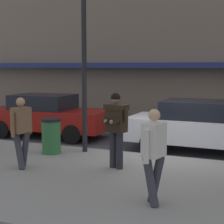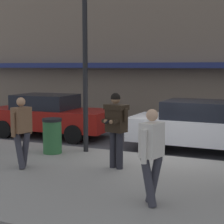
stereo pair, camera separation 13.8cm
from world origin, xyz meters
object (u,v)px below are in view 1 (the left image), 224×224
(street_lamp_post, at_px, (84,45))
(trash_bin, at_px, (51,136))
(parked_sedan_near, at_px, (47,115))
(man_texting_on_phone, at_px, (116,122))
(parked_sedan_mid, at_px, (203,126))
(pedestrian_dark_coat, at_px, (21,128))
(pedestrian_in_light_coat, at_px, (154,151))

(street_lamp_post, bearing_deg, trash_bin, -144.14)
(parked_sedan_near, distance_m, man_texting_on_phone, 5.40)
(parked_sedan_near, xyz_separation_m, trash_bin, (1.88, -2.71, -0.16))
(man_texting_on_phone, distance_m, trash_bin, 2.45)
(parked_sedan_mid, height_order, man_texting_on_phone, man_texting_on_phone)
(man_texting_on_phone, relative_size, pedestrian_dark_coat, 1.06)
(man_texting_on_phone, height_order, pedestrian_in_light_coat, man_texting_on_phone)
(parked_sedan_near, xyz_separation_m, pedestrian_dark_coat, (2.06, -4.30, 0.32))
(parked_sedan_mid, distance_m, man_texting_on_phone, 3.52)
(pedestrian_in_light_coat, height_order, street_lamp_post, street_lamp_post)
(pedestrian_in_light_coat, bearing_deg, street_lamp_post, 132.94)
(pedestrian_dark_coat, relative_size, trash_bin, 1.74)
(parked_sedan_mid, relative_size, pedestrian_in_light_coat, 2.65)
(street_lamp_post, distance_m, trash_bin, 2.68)
(man_texting_on_phone, xyz_separation_m, pedestrian_in_light_coat, (1.50, -1.92, -0.14))
(parked_sedan_mid, relative_size, street_lamp_post, 0.92)
(man_texting_on_phone, distance_m, pedestrian_in_light_coat, 2.44)
(parked_sedan_near, relative_size, street_lamp_post, 0.94)
(parked_sedan_mid, relative_size, man_texting_on_phone, 2.50)
(street_lamp_post, bearing_deg, pedestrian_in_light_coat, -47.06)
(parked_sedan_mid, bearing_deg, parked_sedan_near, 176.87)
(parked_sedan_mid, bearing_deg, man_texting_on_phone, -115.94)
(street_lamp_post, bearing_deg, parked_sedan_mid, 31.57)
(parked_sedan_mid, xyz_separation_m, trash_bin, (-3.78, -2.40, -0.16))
(man_texting_on_phone, relative_size, pedestrian_in_light_coat, 1.06)
(parked_sedan_near, height_order, trash_bin, parked_sedan_near)
(pedestrian_dark_coat, bearing_deg, trash_bin, 96.59)
(parked_sedan_near, height_order, man_texting_on_phone, man_texting_on_phone)
(man_texting_on_phone, bearing_deg, parked_sedan_near, 140.16)
(man_texting_on_phone, height_order, pedestrian_dark_coat, man_texting_on_phone)
(parked_sedan_near, height_order, street_lamp_post, street_lamp_post)
(parked_sedan_mid, distance_m, street_lamp_post, 4.24)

